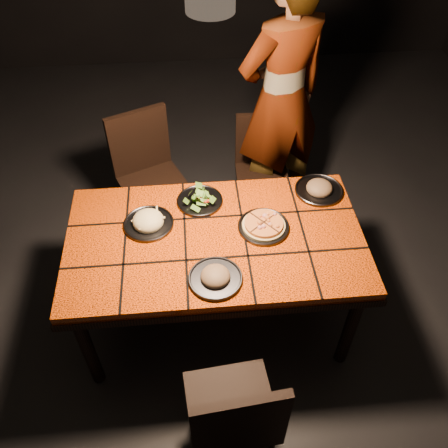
{
  "coord_description": "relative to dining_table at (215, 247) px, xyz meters",
  "views": [
    {
      "loc": [
        -0.11,
        -1.72,
        2.62
      ],
      "look_at": [
        0.05,
        0.02,
        0.82
      ],
      "focal_mm": 38.0,
      "sensor_mm": 36.0,
      "label": 1
    }
  ],
  "objects": [
    {
      "name": "plate_pasta",
      "position": [
        -0.36,
        0.12,
        0.1
      ],
      "size": [
        0.28,
        0.28,
        0.09
      ],
      "color": "#38393E",
      "rests_on": "dining_table"
    },
    {
      "name": "room_shell",
      "position": [
        0.0,
        0.0,
        0.83
      ],
      "size": [
        6.04,
        7.04,
        3.08
      ],
      "color": "black",
      "rests_on": "ground"
    },
    {
      "name": "plate_salad",
      "position": [
        -0.07,
        0.28,
        0.1
      ],
      "size": [
        0.27,
        0.27,
        0.07
      ],
      "color": "#38393E",
      "rests_on": "dining_table"
    },
    {
      "name": "chair_far_right",
      "position": [
        0.41,
        0.96,
        -0.2
      ],
      "size": [
        0.38,
        0.38,
        0.82
      ],
      "rotation": [
        0.0,
        0.0,
        -0.04
      ],
      "color": "black",
      "rests_on": "ground"
    },
    {
      "name": "plate_mushroom_a",
      "position": [
        -0.02,
        -0.29,
        0.1
      ],
      "size": [
        0.27,
        0.27,
        0.09
      ],
      "color": "#38393E",
      "rests_on": "dining_table"
    },
    {
      "name": "chair_near",
      "position": [
        0.02,
        -0.88,
        -0.16
      ],
      "size": [
        0.44,
        0.44,
        0.89
      ],
      "rotation": [
        0.0,
        0.0,
        3.24
      ],
      "color": "black",
      "rests_on": "ground"
    },
    {
      "name": "plate_mushroom_b",
      "position": [
        0.64,
        0.31,
        0.1
      ],
      "size": [
        0.28,
        0.28,
        0.09
      ],
      "color": "#38393E",
      "rests_on": "dining_table"
    },
    {
      "name": "chair_far_left",
      "position": [
        -0.4,
        0.88,
        -0.13
      ],
      "size": [
        0.56,
        0.56,
        0.94
      ],
      "rotation": [
        0.0,
        0.0,
        0.41
      ],
      "color": "black",
      "rests_on": "ground"
    },
    {
      "name": "diner",
      "position": [
        0.53,
        1.05,
        0.25
      ],
      "size": [
        0.8,
        0.68,
        1.85
      ],
      "primitive_type": "imported",
      "rotation": [
        0.0,
        0.0,
        3.56
      ],
      "color": "brown",
      "rests_on": "ground"
    },
    {
      "name": "dining_table",
      "position": [
        0.0,
        0.0,
        0.0
      ],
      "size": [
        1.62,
        0.92,
        0.75
      ],
      "color": "#DD4706",
      "rests_on": "ground"
    },
    {
      "name": "plate_pizza",
      "position": [
        0.27,
        0.04,
        0.1
      ],
      "size": [
        0.33,
        0.33,
        0.04
      ],
      "color": "#38393E",
      "rests_on": "dining_table"
    }
  ]
}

